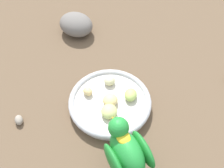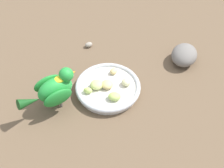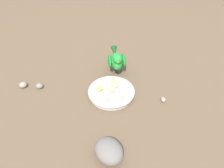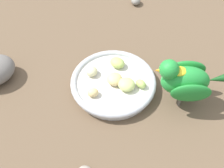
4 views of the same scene
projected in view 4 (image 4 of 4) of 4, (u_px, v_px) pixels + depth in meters
The scene contains 10 objects.
ground_plane at pixel (126, 93), 0.72m from camera, with size 4.00×4.00×0.00m, color brown.
feeding_bowl at pixel (114, 83), 0.72m from camera, with size 0.19×0.19×0.03m.
apple_piece_0 at pixel (118, 63), 0.73m from camera, with size 0.04×0.03×0.02m, color #B2CC66.
apple_piece_1 at pixel (115, 79), 0.70m from camera, with size 0.03×0.03×0.02m, color #E5C67F.
apple_piece_2 at pixel (141, 84), 0.70m from camera, with size 0.03×0.02×0.02m, color #B2CC66.
apple_piece_3 at pixel (128, 84), 0.69m from camera, with size 0.04×0.04×0.02m, color #C6D17A.
apple_piece_4 at pixel (92, 71), 0.72m from camera, with size 0.03×0.03×0.02m, color beige.
apple_piece_5 at pixel (93, 93), 0.68m from camera, with size 0.02×0.02×0.02m, color #E5C67F.
parrot at pixel (187, 80), 0.65m from camera, with size 0.18×0.09×0.12m.
pebble_1 at pixel (136, 1), 0.91m from camera, with size 0.03×0.03×0.02m, color gray.
Camera 4 is at (0.00, 0.43, 0.57)m, focal length 50.83 mm.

